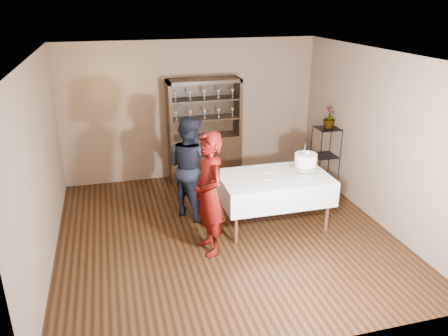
{
  "coord_description": "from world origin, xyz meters",
  "views": [
    {
      "loc": [
        -1.55,
        -5.75,
        3.43
      ],
      "look_at": [
        0.02,
        0.1,
        1.05
      ],
      "focal_mm": 35.0,
      "sensor_mm": 36.0,
      "label": 1
    }
  ],
  "objects_px": {
    "china_hutch": "(205,147)",
    "cake_table": "(274,188)",
    "woman": "(209,194)",
    "cake": "(306,162)",
    "potted_plant": "(329,118)",
    "man": "(190,167)",
    "plant_etagere": "(325,156)"
  },
  "relations": [
    {
      "from": "china_hutch",
      "to": "cake_table",
      "type": "relative_size",
      "value": 1.18
    },
    {
      "from": "woman",
      "to": "cake",
      "type": "height_order",
      "value": "woman"
    },
    {
      "from": "china_hutch",
      "to": "cake_table",
      "type": "bearing_deg",
      "value": -74.15
    },
    {
      "from": "potted_plant",
      "to": "china_hutch",
      "type": "bearing_deg",
      "value": 152.96
    },
    {
      "from": "cake_table",
      "to": "man",
      "type": "height_order",
      "value": "man"
    },
    {
      "from": "woman",
      "to": "man",
      "type": "bearing_deg",
      "value": 172.48
    },
    {
      "from": "plant_etagere",
      "to": "man",
      "type": "height_order",
      "value": "man"
    },
    {
      "from": "china_hutch",
      "to": "plant_etagere",
      "type": "xyz_separation_m",
      "value": [
        2.08,
        -1.05,
        -0.01
      ]
    },
    {
      "from": "cake_table",
      "to": "woman",
      "type": "bearing_deg",
      "value": -157.21
    },
    {
      "from": "plant_etagere",
      "to": "woman",
      "type": "relative_size",
      "value": 0.67
    },
    {
      "from": "cake_table",
      "to": "man",
      "type": "relative_size",
      "value": 1.0
    },
    {
      "from": "cake",
      "to": "man",
      "type": "bearing_deg",
      "value": 155.05
    },
    {
      "from": "cake_table",
      "to": "cake",
      "type": "bearing_deg",
      "value": -6.98
    },
    {
      "from": "plant_etagere",
      "to": "china_hutch",
      "type": "bearing_deg",
      "value": 153.17
    },
    {
      "from": "woman",
      "to": "potted_plant",
      "type": "xyz_separation_m",
      "value": [
        2.62,
        1.6,
        0.49
      ]
    },
    {
      "from": "cake_table",
      "to": "man",
      "type": "xyz_separation_m",
      "value": [
        -1.19,
        0.72,
        0.2
      ]
    },
    {
      "from": "cake",
      "to": "potted_plant",
      "type": "bearing_deg",
      "value": 49.86
    },
    {
      "from": "woman",
      "to": "cake",
      "type": "bearing_deg",
      "value": 95.23
    },
    {
      "from": "china_hutch",
      "to": "cake",
      "type": "distance_m",
      "value": 2.53
    },
    {
      "from": "plant_etagere",
      "to": "potted_plant",
      "type": "relative_size",
      "value": 3.03
    },
    {
      "from": "man",
      "to": "potted_plant",
      "type": "distance_m",
      "value": 2.75
    },
    {
      "from": "china_hutch",
      "to": "plant_etagere",
      "type": "distance_m",
      "value": 2.33
    },
    {
      "from": "cake",
      "to": "plant_etagere",
      "type": "bearing_deg",
      "value": 50.54
    },
    {
      "from": "china_hutch",
      "to": "cake_table",
      "type": "distance_m",
      "value": 2.27
    },
    {
      "from": "cake_table",
      "to": "cake",
      "type": "distance_m",
      "value": 0.63
    },
    {
      "from": "plant_etagere",
      "to": "cake_table",
      "type": "xyz_separation_m",
      "value": [
        -1.46,
        -1.13,
        -0.0
      ]
    },
    {
      "from": "cake",
      "to": "potted_plant",
      "type": "xyz_separation_m",
      "value": [
        0.99,
        1.18,
        0.33
      ]
    },
    {
      "from": "plant_etagere",
      "to": "cake_table",
      "type": "distance_m",
      "value": 1.85
    },
    {
      "from": "man",
      "to": "cake",
      "type": "bearing_deg",
      "value": -149.16
    },
    {
      "from": "china_hutch",
      "to": "plant_etagere",
      "type": "bearing_deg",
      "value": -26.83
    },
    {
      "from": "woman",
      "to": "man",
      "type": "distance_m",
      "value": 1.2
    },
    {
      "from": "china_hutch",
      "to": "plant_etagere",
      "type": "relative_size",
      "value": 1.67
    }
  ]
}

